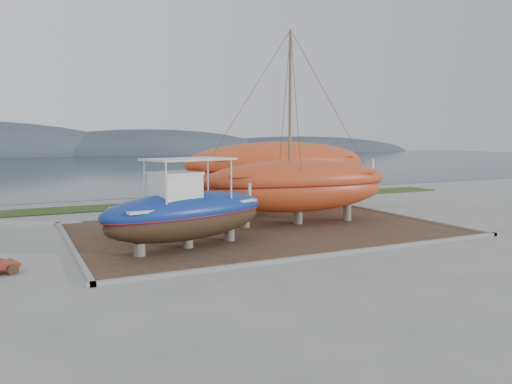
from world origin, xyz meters
name	(u,v)px	position (x,y,z in m)	size (l,w,h in m)	color
ground	(306,246)	(0.00, 0.00, 0.00)	(140.00, 140.00, 0.00)	gray
dirt_patch	(263,230)	(0.00, 4.00, 0.03)	(18.00, 12.00, 0.06)	#422D1E
curb_frame	(263,229)	(0.00, 4.00, 0.07)	(18.60, 12.60, 0.15)	gray
grass_strip	(189,203)	(0.00, 15.50, 0.04)	(44.00, 3.00, 0.08)	#284219
sea	(85,165)	(0.00, 70.00, 0.00)	(260.00, 100.00, 0.04)	#17262F
mountain_ridge	(57,155)	(0.00, 125.00, 0.00)	(200.00, 36.00, 20.00)	#333D49
blue_caique	(187,203)	(-4.75, 1.64, 1.91)	(7.69, 2.40, 3.71)	navy
white_dinghy	(147,222)	(-5.56, 5.16, 0.67)	(4.08, 1.53, 1.23)	white
orange_sailboat	(299,129)	(2.37, 4.58, 5.06)	(10.37, 3.06, 9.99)	#BB411C
orange_bare_hull	(280,177)	(3.98, 9.51, 2.15)	(12.76, 3.83, 4.18)	#BB411C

